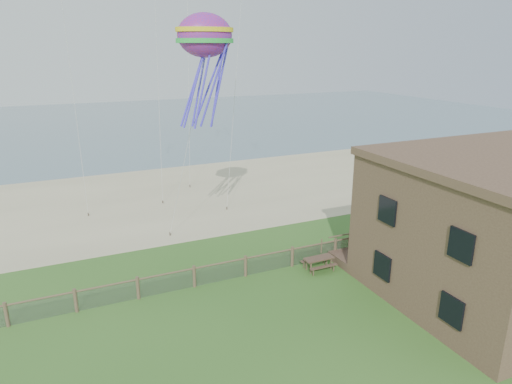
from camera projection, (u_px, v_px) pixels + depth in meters
ground at (297, 333)px, 20.70m from camera, size 160.00×160.00×0.00m
sand_beach at (174, 196)px, 39.84m from camera, size 72.00×20.00×0.02m
ocean at (109, 124)px, 78.12m from camera, size 160.00×68.00×0.02m
chainlink_fence at (246, 267)px, 25.76m from camera, size 36.20×0.20×1.25m
motel_deck at (433, 241)px, 30.05m from camera, size 15.00×2.00×0.50m
picnic_table at (319, 264)px, 26.59m from camera, size 1.76×1.34×0.74m
octopus_kite at (206, 68)px, 26.27m from camera, size 3.95×3.32×6.93m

